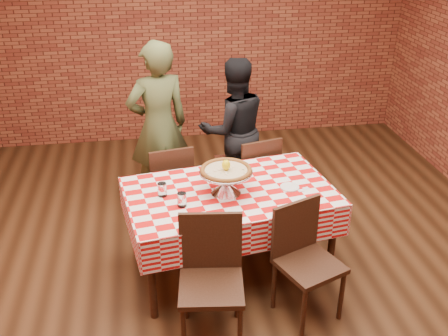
{
  "coord_description": "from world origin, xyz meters",
  "views": [
    {
      "loc": [
        -0.63,
        -3.53,
        2.82
      ],
      "look_at": [
        -0.04,
        0.15,
        0.93
      ],
      "focal_mm": 41.88,
      "sensor_mm": 36.0,
      "label": 1
    }
  ],
  "objects_px": {
    "chair_far_left": "(169,184)",
    "diner_black": "(234,130)",
    "water_glass_left": "(182,200)",
    "table": "(230,230)",
    "condiment_caddy": "(221,164)",
    "chair_far_right": "(252,176)",
    "pizza": "(226,171)",
    "pizza_stand": "(226,182)",
    "chair_near_left": "(211,285)",
    "diner_olive": "(158,126)",
    "chair_near_right": "(309,266)",
    "water_glass_right": "(162,190)"
  },
  "relations": [
    {
      "from": "chair_far_left",
      "to": "diner_black",
      "type": "bearing_deg",
      "value": -154.96
    },
    {
      "from": "water_glass_left",
      "to": "diner_black",
      "type": "bearing_deg",
      "value": 65.52
    },
    {
      "from": "table",
      "to": "chair_far_left",
      "type": "distance_m",
      "value": 0.89
    },
    {
      "from": "condiment_caddy",
      "to": "diner_black",
      "type": "height_order",
      "value": "diner_black"
    },
    {
      "from": "table",
      "to": "chair_far_right",
      "type": "xyz_separation_m",
      "value": [
        0.36,
        0.81,
        0.07
      ]
    },
    {
      "from": "water_glass_left",
      "to": "chair_far_left",
      "type": "xyz_separation_m",
      "value": [
        -0.06,
        0.94,
        -0.37
      ]
    },
    {
      "from": "table",
      "to": "pizza",
      "type": "height_order",
      "value": "pizza"
    },
    {
      "from": "water_glass_left",
      "to": "pizza_stand",
      "type": "bearing_deg",
      "value": 22.42
    },
    {
      "from": "chair_near_left",
      "to": "diner_olive",
      "type": "xyz_separation_m",
      "value": [
        -0.25,
        2.0,
        0.39
      ]
    },
    {
      "from": "pizza_stand",
      "to": "chair_near_left",
      "type": "relative_size",
      "value": 0.46
    },
    {
      "from": "pizza",
      "to": "chair_far_left",
      "type": "height_order",
      "value": "pizza"
    },
    {
      "from": "table",
      "to": "chair_far_right",
      "type": "height_order",
      "value": "chair_far_right"
    },
    {
      "from": "pizza_stand",
      "to": "chair_near_right",
      "type": "distance_m",
      "value": 0.91
    },
    {
      "from": "condiment_caddy",
      "to": "chair_far_left",
      "type": "xyz_separation_m",
      "value": [
        -0.44,
        0.43,
        -0.39
      ]
    },
    {
      "from": "pizza_stand",
      "to": "chair_far_right",
      "type": "relative_size",
      "value": 0.48
    },
    {
      "from": "condiment_caddy",
      "to": "chair_near_right",
      "type": "xyz_separation_m",
      "value": [
        0.5,
        -0.99,
        -0.38
      ]
    },
    {
      "from": "chair_far_right",
      "to": "chair_near_left",
      "type": "bearing_deg",
      "value": 54.68
    },
    {
      "from": "chair_far_left",
      "to": "water_glass_left",
      "type": "bearing_deg",
      "value": 83.39
    },
    {
      "from": "chair_near_right",
      "to": "diner_olive",
      "type": "relative_size",
      "value": 0.52
    },
    {
      "from": "table",
      "to": "chair_near_right",
      "type": "bearing_deg",
      "value": -53.74
    },
    {
      "from": "diner_olive",
      "to": "chair_near_left",
      "type": "bearing_deg",
      "value": 80.75
    },
    {
      "from": "water_glass_right",
      "to": "chair_near_right",
      "type": "xyz_separation_m",
      "value": [
        1.02,
        -0.66,
        -0.36
      ]
    },
    {
      "from": "pizza_stand",
      "to": "condiment_caddy",
      "type": "relative_size",
      "value": 2.96
    },
    {
      "from": "chair_near_right",
      "to": "chair_far_left",
      "type": "distance_m",
      "value": 1.7
    },
    {
      "from": "water_glass_right",
      "to": "diner_olive",
      "type": "bearing_deg",
      "value": 88.56
    },
    {
      "from": "chair_near_right",
      "to": "chair_far_left",
      "type": "xyz_separation_m",
      "value": [
        -0.94,
        1.42,
        -0.01
      ]
    },
    {
      "from": "water_glass_right",
      "to": "chair_far_left",
      "type": "xyz_separation_m",
      "value": [
        0.08,
        0.76,
        -0.37
      ]
    },
    {
      "from": "pizza_stand",
      "to": "water_glass_right",
      "type": "distance_m",
      "value": 0.51
    },
    {
      "from": "table",
      "to": "pizza_stand",
      "type": "xyz_separation_m",
      "value": [
        -0.04,
        -0.03,
        0.48
      ]
    },
    {
      "from": "diner_olive",
      "to": "chair_far_right",
      "type": "bearing_deg",
      "value": 138.79
    },
    {
      "from": "pizza_stand",
      "to": "chair_near_right",
      "type": "height_order",
      "value": "pizza_stand"
    },
    {
      "from": "condiment_caddy",
      "to": "chair_far_left",
      "type": "distance_m",
      "value": 0.72
    },
    {
      "from": "condiment_caddy",
      "to": "pizza_stand",
      "type": "bearing_deg",
      "value": -88.39
    },
    {
      "from": "chair_far_left",
      "to": "chair_near_right",
      "type": "bearing_deg",
      "value": 113.44
    },
    {
      "from": "chair_near_right",
      "to": "chair_far_right",
      "type": "xyz_separation_m",
      "value": [
        -0.12,
        1.47,
        -0.01
      ]
    },
    {
      "from": "chair_near_left",
      "to": "diner_black",
      "type": "relative_size",
      "value": 0.62
    },
    {
      "from": "pizza",
      "to": "diner_black",
      "type": "relative_size",
      "value": 0.27
    },
    {
      "from": "pizza",
      "to": "diner_olive",
      "type": "distance_m",
      "value": 1.33
    },
    {
      "from": "pizza",
      "to": "diner_black",
      "type": "bearing_deg",
      "value": 77.26
    },
    {
      "from": "water_glass_right",
      "to": "chair_near_left",
      "type": "distance_m",
      "value": 0.9
    },
    {
      "from": "pizza_stand",
      "to": "condiment_caddy",
      "type": "height_order",
      "value": "pizza_stand"
    },
    {
      "from": "table",
      "to": "pizza",
      "type": "bearing_deg",
      "value": -142.56
    },
    {
      "from": "table",
      "to": "pizza",
      "type": "xyz_separation_m",
      "value": [
        -0.04,
        -0.03,
        0.58
      ]
    },
    {
      "from": "chair_near_left",
      "to": "diner_olive",
      "type": "bearing_deg",
      "value": 104.41
    },
    {
      "from": "table",
      "to": "chair_near_left",
      "type": "relative_size",
      "value": 1.77
    },
    {
      "from": "water_glass_left",
      "to": "chair_far_left",
      "type": "bearing_deg",
      "value": 93.47
    },
    {
      "from": "chair_near_right",
      "to": "diner_black",
      "type": "xyz_separation_m",
      "value": [
        -0.23,
        1.92,
        0.3
      ]
    },
    {
      "from": "pizza_stand",
      "to": "chair_far_right",
      "type": "xyz_separation_m",
      "value": [
        0.4,
        0.84,
        -0.41
      ]
    },
    {
      "from": "chair_near_left",
      "to": "water_glass_left",
      "type": "bearing_deg",
      "value": 110.19
    },
    {
      "from": "chair_near_right",
      "to": "diner_olive",
      "type": "bearing_deg",
      "value": 95.89
    }
  ]
}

